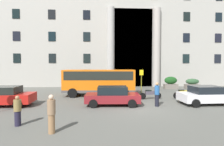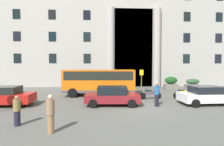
% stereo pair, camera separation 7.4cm
% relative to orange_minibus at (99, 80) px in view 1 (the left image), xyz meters
% --- Properties ---
extents(ground_plane, '(80.00, 64.00, 0.12)m').
position_rel_orange_minibus_xyz_m(ground_plane, '(2.98, -5.50, -1.65)').
color(ground_plane, '#585852').
extents(office_building_facade, '(36.53, 9.80, 18.64)m').
position_rel_orange_minibus_xyz_m(office_building_facade, '(2.99, 11.97, 7.72)').
color(office_building_facade, '#A9A69D').
rests_on(office_building_facade, ground_plane).
extents(orange_minibus, '(7.18, 3.04, 2.64)m').
position_rel_orange_minibus_xyz_m(orange_minibus, '(0.00, 0.00, 0.00)').
color(orange_minibus, orange).
rests_on(orange_minibus, ground_plane).
extents(bus_stop_sign, '(0.44, 0.08, 2.58)m').
position_rel_orange_minibus_xyz_m(bus_stop_sign, '(4.74, 1.72, 0.01)').
color(bus_stop_sign, olive).
rests_on(bus_stop_sign, ground_plane).
extents(hedge_planter_far_east, '(1.92, 0.86, 1.31)m').
position_rel_orange_minibus_xyz_m(hedge_planter_far_east, '(12.36, 4.86, -0.96)').
color(hedge_planter_far_east, slate).
rests_on(hedge_planter_far_east, ground_plane).
extents(hedge_planter_west, '(1.75, 0.87, 1.61)m').
position_rel_orange_minibus_xyz_m(hedge_planter_west, '(9.33, 4.66, -0.81)').
color(hedge_planter_west, slate).
rests_on(hedge_planter_west, ground_plane).
extents(hedge_planter_entrance_right, '(1.56, 0.99, 1.69)m').
position_rel_orange_minibus_xyz_m(hedge_planter_entrance_right, '(-3.84, 4.80, -0.77)').
color(hedge_planter_entrance_right, gray).
rests_on(hedge_planter_entrance_right, ground_plane).
extents(parked_compact_extra, '(4.01, 2.18, 1.45)m').
position_rel_orange_minibus_xyz_m(parked_compact_extra, '(8.42, -4.62, -0.85)').
color(parked_compact_extra, white).
rests_on(parked_compact_extra, ground_plane).
extents(parked_hatchback_near, '(4.21, 2.19, 1.44)m').
position_rel_orange_minibus_xyz_m(parked_hatchback_near, '(1.08, -4.44, -0.85)').
color(parked_hatchback_near, maroon).
rests_on(parked_hatchback_near, ground_plane).
extents(parked_sedan_second, '(4.57, 2.15, 1.49)m').
position_rel_orange_minibus_xyz_m(parked_sedan_second, '(-7.27, -4.29, -0.83)').
color(parked_sedan_second, red).
rests_on(parked_sedan_second, ground_plane).
extents(motorcycle_near_kerb, '(2.09, 0.55, 0.89)m').
position_rel_orange_minibus_xyz_m(motorcycle_near_kerb, '(4.64, -2.22, -1.13)').
color(motorcycle_near_kerb, black).
rests_on(motorcycle_near_kerb, ground_plane).
extents(scooter_by_planter, '(1.92, 0.55, 0.89)m').
position_rel_orange_minibus_xyz_m(scooter_by_planter, '(7.77, -2.08, -1.13)').
color(scooter_by_planter, black).
rests_on(scooter_by_planter, ground_plane).
extents(pedestrian_woman_dark_dress, '(0.36, 0.36, 1.81)m').
position_rel_orange_minibus_xyz_m(pedestrian_woman_dark_dress, '(4.38, -5.06, -0.67)').
color(pedestrian_woman_dark_dress, black).
rests_on(pedestrian_woman_dark_dress, ground_plane).
extents(pedestrian_woman_with_bag, '(0.36, 0.36, 1.54)m').
position_rel_orange_minibus_xyz_m(pedestrian_woman_with_bag, '(-4.00, -8.85, -0.82)').
color(pedestrian_woman_with_bag, '#211D31').
rests_on(pedestrian_woman_with_bag, ground_plane).
extents(pedestrian_man_red_shirt, '(0.36, 0.36, 1.76)m').
position_rel_orange_minibus_xyz_m(pedestrian_man_red_shirt, '(-2.01, -9.94, -0.70)').
color(pedestrian_man_red_shirt, '#906945').
rests_on(pedestrian_man_red_shirt, ground_plane).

